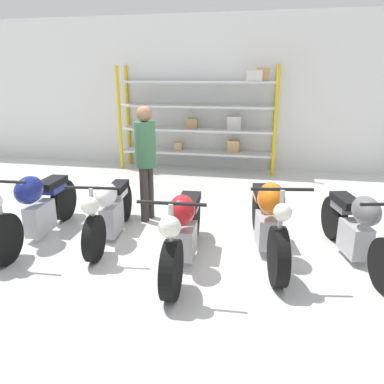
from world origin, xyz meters
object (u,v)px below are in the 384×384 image
(motorcycle_orange, at_px, (268,219))
(person_browsing, at_px, (146,154))
(motorcycle_white, at_px, (110,210))
(motorcycle_grey, at_px, (359,229))
(motorcycle_red, at_px, (183,230))
(motorcycle_blue, at_px, (37,207))
(shelving_rack, at_px, (202,118))

(motorcycle_orange, relative_size, person_browsing, 1.21)
(motorcycle_white, bearing_deg, person_browsing, 154.82)
(motorcycle_grey, bearing_deg, motorcycle_red, -90.23)
(motorcycle_orange, xyz_separation_m, person_browsing, (-1.89, 0.85, 0.58))
(motorcycle_blue, relative_size, motorcycle_red, 1.02)
(shelving_rack, relative_size, person_browsing, 2.10)
(shelving_rack, relative_size, motorcycle_grey, 1.90)
(motorcycle_red, bearing_deg, motorcycle_blue, -101.88)
(motorcycle_blue, bearing_deg, shelving_rack, 158.62)
(motorcycle_orange, bearing_deg, motorcycle_blue, -96.45)
(shelving_rack, distance_m, person_browsing, 3.50)
(motorcycle_red, bearing_deg, shelving_rack, -175.52)
(motorcycle_blue, xyz_separation_m, motorcycle_orange, (3.15, 0.18, 0.01))
(motorcycle_grey, relative_size, person_browsing, 1.11)
(shelving_rack, bearing_deg, motorcycle_white, -96.87)
(shelving_rack, xyz_separation_m, motorcycle_white, (-0.52, -4.30, -0.83))
(person_browsing, bearing_deg, motorcycle_grey, 173.50)
(shelving_rack, bearing_deg, motorcycle_orange, -69.23)
(motorcycle_grey, bearing_deg, motorcycle_orange, -103.58)
(motorcycle_blue, relative_size, motorcycle_white, 1.11)
(shelving_rack, relative_size, motorcycle_white, 1.92)
(motorcycle_grey, bearing_deg, person_browsing, -119.94)
(shelving_rack, height_order, motorcycle_grey, shelving_rack)
(motorcycle_orange, bearing_deg, motorcycle_grey, 80.95)
(motorcycle_orange, bearing_deg, person_browsing, -123.86)
(motorcycle_blue, height_order, person_browsing, person_browsing)
(motorcycle_white, xyz_separation_m, motorcycle_orange, (2.16, -0.04, 0.06))
(motorcycle_white, bearing_deg, shelving_rack, 166.57)
(motorcycle_blue, bearing_deg, motorcycle_red, 78.45)
(motorcycle_blue, distance_m, motorcycle_grey, 4.24)
(motorcycle_white, relative_size, motorcycle_orange, 0.90)
(motorcycle_orange, distance_m, person_browsing, 2.15)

